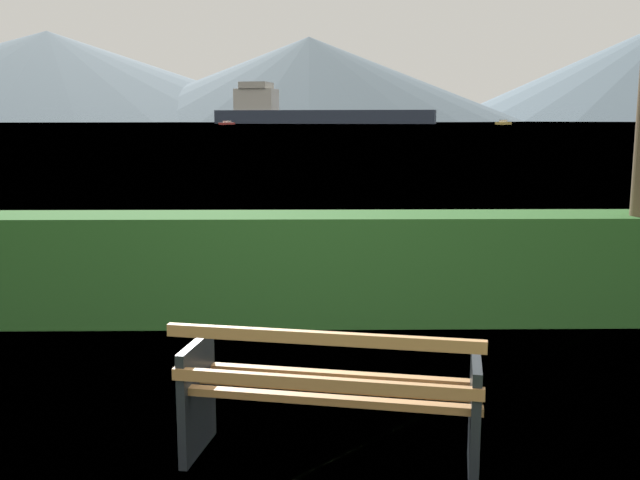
{
  "coord_description": "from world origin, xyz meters",
  "views": [
    {
      "loc": [
        -0.12,
        -3.91,
        1.96
      ],
      "look_at": [
        0.0,
        4.33,
        0.57
      ],
      "focal_mm": 40.62,
      "sensor_mm": 36.0,
      "label": 1
    }
  ],
  "objects_px": {
    "park_bench": "(330,395)",
    "fishing_boat_near": "(227,123)",
    "cargo_ship_large": "(308,112)",
    "sailboat_mid": "(503,123)"
  },
  "relations": [
    {
      "from": "park_bench",
      "to": "fishing_boat_near",
      "type": "relative_size",
      "value": 0.21
    },
    {
      "from": "sailboat_mid",
      "to": "cargo_ship_large",
      "type": "bearing_deg",
      "value": 143.97
    },
    {
      "from": "cargo_ship_large",
      "to": "sailboat_mid",
      "type": "bearing_deg",
      "value": -36.03
    },
    {
      "from": "park_bench",
      "to": "fishing_boat_near",
      "type": "xyz_separation_m",
      "value": [
        -26.56,
        232.4,
        0.02
      ]
    },
    {
      "from": "park_bench",
      "to": "sailboat_mid",
      "type": "distance_m",
      "value": 240.1
    },
    {
      "from": "fishing_boat_near",
      "to": "sailboat_mid",
      "type": "xyz_separation_m",
      "value": [
        89.22,
        -0.62,
        0.12
      ]
    },
    {
      "from": "sailboat_mid",
      "to": "park_bench",
      "type": "bearing_deg",
      "value": -105.13
    },
    {
      "from": "park_bench",
      "to": "fishing_boat_near",
      "type": "height_order",
      "value": "fishing_boat_near"
    },
    {
      "from": "park_bench",
      "to": "cargo_ship_large",
      "type": "xyz_separation_m",
      "value": [
        -0.68,
        277.85,
        3.99
      ]
    },
    {
      "from": "cargo_ship_large",
      "to": "fishing_boat_near",
      "type": "bearing_deg",
      "value": -119.65
    }
  ]
}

